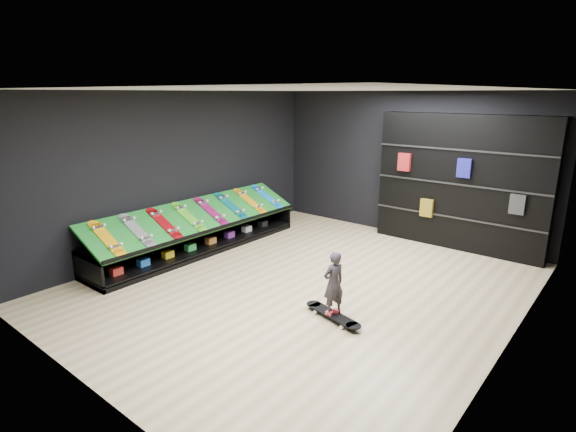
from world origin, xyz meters
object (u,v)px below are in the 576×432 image
Objects in this scene: display_rack at (199,238)px; child at (333,295)px; back_shelving at (461,183)px; floor_skateboard at (333,317)px.

child is (3.55, -0.70, 0.11)m from display_rack.
back_shelving reaches higher than floor_skateboard.
back_shelving is 6.09× the size of child.
display_rack is 3.63m from floor_skateboard.
back_shelving reaches higher than child.
back_shelving is 4.13m from child.
child is (0.00, 0.00, 0.32)m from floor_skateboard.
display_rack reaches higher than floor_skateboard.
child is at bearing 0.00° from floor_skateboard.
display_rack is 1.39× the size of back_shelving.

